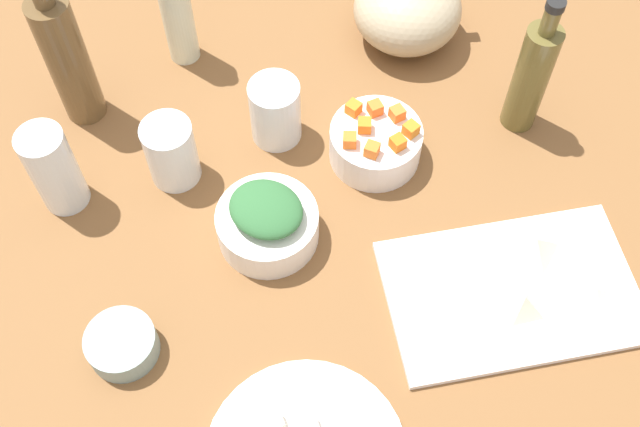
# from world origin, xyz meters

# --- Properties ---
(tabletop) EXTENTS (1.90, 1.90, 0.03)m
(tabletop) POSITION_xyz_m (0.00, 0.00, 0.01)
(tabletop) COLOR brown
(tabletop) RESTS_ON ground
(cutting_board) EXTENTS (0.32, 0.21, 0.01)m
(cutting_board) POSITION_xyz_m (0.22, -0.14, 0.03)
(cutting_board) COLOR white
(cutting_board) RESTS_ON tabletop
(bowl_greens) EXTENTS (0.13, 0.13, 0.05)m
(bowl_greens) POSITION_xyz_m (-0.07, 0.01, 0.06)
(bowl_greens) COLOR white
(bowl_greens) RESTS_ON tabletop
(bowl_carrots) EXTENTS (0.13, 0.13, 0.06)m
(bowl_carrots) POSITION_xyz_m (0.10, 0.11, 0.06)
(bowl_carrots) COLOR white
(bowl_carrots) RESTS_ON tabletop
(bowl_small_side) EXTENTS (0.09, 0.09, 0.04)m
(bowl_small_side) POSITION_xyz_m (-0.27, -0.12, 0.05)
(bowl_small_side) COLOR #829D9A
(bowl_small_side) RESTS_ON tabletop
(teapot) EXTENTS (0.18, 0.16, 0.16)m
(teapot) POSITION_xyz_m (0.20, 0.33, 0.09)
(teapot) COLOR tan
(teapot) RESTS_ON tabletop
(bottle_0) EXTENTS (0.05, 0.05, 0.22)m
(bottle_0) POSITION_xyz_m (-0.14, 0.36, 0.13)
(bottle_0) COLOR silver
(bottle_0) RESTS_ON tabletop
(bottle_1) EXTENTS (0.05, 0.05, 0.23)m
(bottle_1) POSITION_xyz_m (0.32, 0.13, 0.13)
(bottle_1) COLOR brown
(bottle_1) RESTS_ON tabletop
(bottle_2) EXTENTS (0.06, 0.06, 0.25)m
(bottle_2) POSITION_xyz_m (-0.30, 0.27, 0.14)
(bottle_2) COLOR brown
(bottle_2) RESTS_ON tabletop
(drinking_glass_0) EXTENTS (0.06, 0.06, 0.14)m
(drinking_glass_0) POSITION_xyz_m (-0.33, 0.12, 0.10)
(drinking_glass_0) COLOR white
(drinking_glass_0) RESTS_ON tabletop
(drinking_glass_1) EXTENTS (0.07, 0.07, 0.10)m
(drinking_glass_1) POSITION_xyz_m (-0.18, 0.14, 0.08)
(drinking_glass_1) COLOR white
(drinking_glass_1) RESTS_ON tabletop
(drinking_glass_2) EXTENTS (0.07, 0.07, 0.10)m
(drinking_glass_2) POSITION_xyz_m (-0.03, 0.18, 0.08)
(drinking_glass_2) COLOR white
(drinking_glass_2) RESTS_ON tabletop
(carrot_cube_0) EXTENTS (0.02, 0.02, 0.02)m
(carrot_cube_0) POSITION_xyz_m (0.12, 0.08, 0.10)
(carrot_cube_0) COLOR orange
(carrot_cube_0) RESTS_ON bowl_carrots
(carrot_cube_1) EXTENTS (0.02, 0.02, 0.02)m
(carrot_cube_1) POSITION_xyz_m (0.09, 0.12, 0.10)
(carrot_cube_1) COLOR orange
(carrot_cube_1) RESTS_ON bowl_carrots
(carrot_cube_2) EXTENTS (0.03, 0.03, 0.02)m
(carrot_cube_2) POSITION_xyz_m (0.08, 0.15, 0.10)
(carrot_cube_2) COLOR orange
(carrot_cube_2) RESTS_ON bowl_carrots
(carrot_cube_3) EXTENTS (0.02, 0.02, 0.02)m
(carrot_cube_3) POSITION_xyz_m (0.11, 0.14, 0.10)
(carrot_cube_3) COLOR orange
(carrot_cube_3) RESTS_ON bowl_carrots
(carrot_cube_4) EXTENTS (0.02, 0.02, 0.02)m
(carrot_cube_4) POSITION_xyz_m (0.13, 0.13, 0.10)
(carrot_cube_4) COLOR orange
(carrot_cube_4) RESTS_ON bowl_carrots
(carrot_cube_5) EXTENTS (0.02, 0.02, 0.02)m
(carrot_cube_5) POSITION_xyz_m (0.09, 0.07, 0.10)
(carrot_cube_5) COLOR orange
(carrot_cube_5) RESTS_ON bowl_carrots
(carrot_cube_6) EXTENTS (0.02, 0.02, 0.02)m
(carrot_cube_6) POSITION_xyz_m (0.15, 0.10, 0.10)
(carrot_cube_6) COLOR orange
(carrot_cube_6) RESTS_ON bowl_carrots
(carrot_cube_7) EXTENTS (0.02, 0.02, 0.02)m
(carrot_cube_7) POSITION_xyz_m (0.06, 0.10, 0.10)
(carrot_cube_7) COLOR orange
(carrot_cube_7) RESTS_ON bowl_carrots
(chopped_greens_mound) EXTENTS (0.13, 0.13, 0.03)m
(chopped_greens_mound) POSITION_xyz_m (-0.07, 0.01, 0.10)
(chopped_greens_mound) COLOR #306536
(chopped_greens_mound) RESTS_ON bowl_greens
(tofu_cube_1) EXTENTS (0.03, 0.03, 0.02)m
(tofu_cube_1) POSITION_xyz_m (-0.10, -0.25, 0.05)
(tofu_cube_1) COLOR #F7EACA
(tofu_cube_1) RESTS_ON plate_tofu
(tofu_cube_2) EXTENTS (0.03, 0.03, 0.02)m
(tofu_cube_2) POSITION_xyz_m (-0.07, -0.26, 0.05)
(tofu_cube_2) COLOR #F9E1CC
(tofu_cube_2) RESTS_ON plate_tofu
(dumpling_0) EXTENTS (0.06, 0.06, 0.03)m
(dumpling_0) POSITION_xyz_m (0.27, -0.09, 0.06)
(dumpling_0) COLOR beige
(dumpling_0) RESTS_ON cutting_board
(dumpling_1) EXTENTS (0.06, 0.06, 0.03)m
(dumpling_1) POSITION_xyz_m (0.22, -0.16, 0.06)
(dumpling_1) COLOR beige
(dumpling_1) RESTS_ON cutting_board
(dumpling_2) EXTENTS (0.05, 0.05, 0.02)m
(dumpling_2) POSITION_xyz_m (0.32, -0.17, 0.05)
(dumpling_2) COLOR beige
(dumpling_2) RESTS_ON cutting_board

